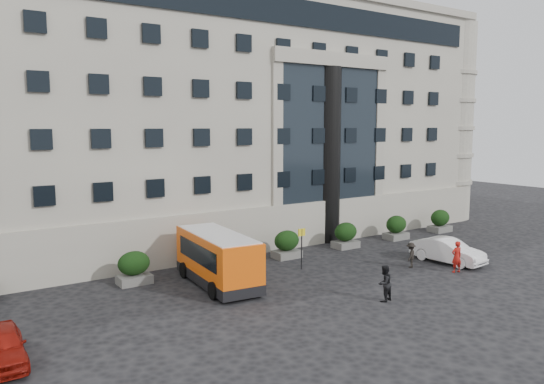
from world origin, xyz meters
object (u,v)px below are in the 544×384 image
at_px(pedestrian_b, 384,283).
at_px(minibus, 218,257).
at_px(pedestrian_a, 457,257).
at_px(pedestrian_c, 411,255).
at_px(parked_car_a, 1,346).
at_px(hedge_e, 396,227).
at_px(white_taxi, 448,251).
at_px(bus_stop_sign, 302,242).
at_px(hedge_c, 287,244).
at_px(hedge_d, 346,235).
at_px(hedge_f, 440,221).
at_px(hedge_b, 217,255).
at_px(hedge_a, 134,267).

bearing_deg(pedestrian_b, minibus, -62.71).
distance_m(pedestrian_a, pedestrian_c, 2.68).
height_order(parked_car_a, pedestrian_a, pedestrian_a).
height_order(hedge_e, white_taxi, hedge_e).
bearing_deg(pedestrian_a, bus_stop_sign, -24.25).
bearing_deg(white_taxi, pedestrian_a, -134.80).
height_order(hedge_c, pedestrian_a, pedestrian_a).
relative_size(hedge_d, bus_stop_sign, 0.73).
distance_m(minibus, pedestrian_b, 9.05).
bearing_deg(white_taxi, pedestrian_b, -166.58).
distance_m(hedge_c, hedge_f, 15.60).
height_order(bus_stop_sign, pedestrian_c, bus_stop_sign).
distance_m(hedge_b, pedestrian_c, 11.92).
xyz_separation_m(minibus, pedestrian_c, (11.58, -3.53, -0.80)).
bearing_deg(hedge_b, hedge_e, 0.00).
bearing_deg(white_taxi, minibus, 158.70).
bearing_deg(hedge_c, hedge_a, 180.00).
bearing_deg(hedge_f, hedge_b, 180.00).
relative_size(hedge_a, hedge_d, 1.00).
bearing_deg(hedge_f, minibus, -173.00).
bearing_deg(pedestrian_a, hedge_a, -12.98).
relative_size(hedge_a, minibus, 0.26).
relative_size(pedestrian_a, pedestrian_c, 1.21).
height_order(hedge_a, minibus, minibus).
bearing_deg(pedestrian_c, hedge_d, -123.04).
height_order(hedge_a, pedestrian_b, hedge_a).
bearing_deg(bus_stop_sign, pedestrian_b, -91.45).
xyz_separation_m(hedge_d, pedestrian_b, (-6.28, -9.84, -0.01)).
relative_size(hedge_b, hedge_e, 1.00).
height_order(hedge_b, pedestrian_a, pedestrian_a).
xyz_separation_m(hedge_d, minibus, (-11.84, -2.73, 0.65)).
height_order(hedge_a, pedestrian_a, pedestrian_a).
bearing_deg(minibus, hedge_e, 14.31).
height_order(hedge_f, bus_stop_sign, bus_stop_sign).
bearing_deg(hedge_e, parked_car_a, -166.16).
distance_m(hedge_c, hedge_d, 5.20).
bearing_deg(hedge_f, white_taxi, -138.99).
xyz_separation_m(hedge_a, hedge_e, (20.80, 0.00, 0.00)).
height_order(hedge_f, white_taxi, hedge_f).
xyz_separation_m(hedge_a, hedge_d, (15.60, 0.00, 0.00)).
height_order(hedge_a, hedge_c, same).
xyz_separation_m(hedge_c, hedge_e, (10.40, 0.00, 0.00)).
xyz_separation_m(hedge_f, white_taxi, (-7.82, -6.80, -0.15)).
bearing_deg(hedge_a, white_taxi, -20.51).
bearing_deg(white_taxi, hedge_c, 133.30).
distance_m(hedge_e, hedge_f, 5.20).
bearing_deg(hedge_b, hedge_c, 0.00).
height_order(hedge_b, bus_stop_sign, bus_stop_sign).
bearing_deg(hedge_e, minibus, -170.89).
bearing_deg(white_taxi, bus_stop_sign, 149.71).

